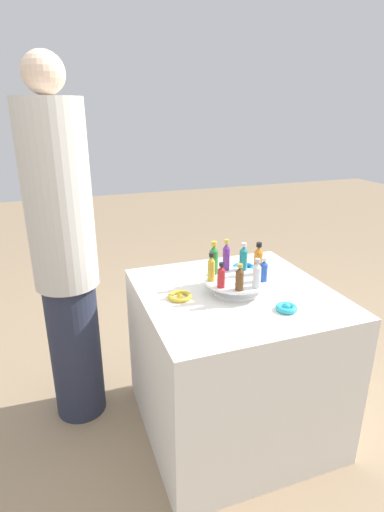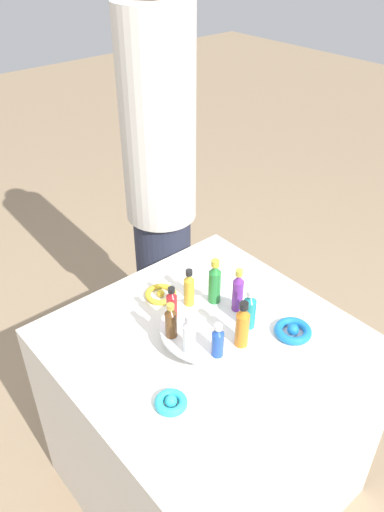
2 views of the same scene
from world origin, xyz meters
TOP-DOWN VIEW (x-y plane):
  - ground_plane at (0.00, 0.00)m, footprint 12.00×12.00m
  - party_table at (0.00, 0.00)m, footprint 0.84×0.84m
  - display_stand at (0.00, 0.00)m, footprint 0.29×0.29m
  - bottle_purple at (0.00, 0.12)m, footprint 0.03×0.03m
  - bottle_green at (-0.07, 0.09)m, footprint 0.04×0.04m
  - bottle_gold at (-0.11, 0.02)m, footprint 0.03×0.03m
  - bottle_red at (-0.10, -0.06)m, footprint 0.03×0.03m
  - bottle_brown at (-0.04, -0.11)m, footprint 0.03×0.03m
  - bottle_clear at (0.04, -0.11)m, footprint 0.03×0.03m
  - bottle_blue at (0.10, -0.06)m, footprint 0.03×0.03m
  - bottle_orange at (0.11, 0.02)m, footprint 0.04×0.04m
  - bottle_teal at (0.07, 0.09)m, footprint 0.04×0.04m
  - ribbon_bow_gold at (-0.26, 0.02)m, footprint 0.11×0.11m
  - ribbon_bow_teal at (0.11, -0.23)m, footprint 0.09×0.09m
  - ribbon_bow_blue at (0.15, 0.21)m, footprint 0.11×0.11m
  - person_figure at (-0.70, 0.37)m, footprint 0.29×0.29m

SIDE VIEW (x-z plane):
  - ground_plane at x=0.00m, z-range 0.00..0.00m
  - party_table at x=0.00m, z-range 0.00..0.74m
  - ribbon_bow_gold at x=-0.26m, z-range 0.73..0.76m
  - ribbon_bow_teal at x=0.11m, z-range 0.73..0.77m
  - ribbon_bow_blue at x=0.15m, z-range 0.73..0.77m
  - display_stand at x=0.00m, z-range 0.74..0.80m
  - bottle_blue at x=0.10m, z-range 0.79..0.90m
  - bottle_red at x=-0.10m, z-range 0.79..0.90m
  - bottle_brown at x=-0.04m, z-range 0.79..0.91m
  - bottle_gold at x=-0.11m, z-range 0.79..0.92m
  - bottle_clear at x=0.04m, z-range 0.79..0.92m
  - bottle_teal at x=0.07m, z-range 0.79..0.92m
  - bottle_purple at x=0.00m, z-range 0.79..0.94m
  - bottle_orange at x=0.11m, z-range 0.79..0.94m
  - bottle_green at x=-0.07m, z-range 0.79..0.95m
  - person_figure at x=-0.70m, z-range 0.01..1.73m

